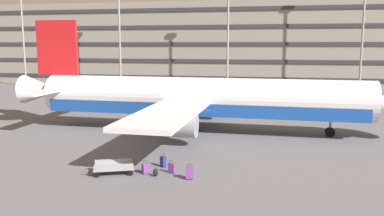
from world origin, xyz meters
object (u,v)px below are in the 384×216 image
Objects in this scene: suitcase_teal at (189,173)px; suitcase_black at (145,168)px; backpack_navy at (156,173)px; suitcase_silver at (172,168)px; suitcase_upright at (163,161)px; baggage_cart at (114,167)px; airliner at (197,99)px.

suitcase_teal is 3.12m from suitcase_black.
suitcase_teal is at bearing -3.63° from backpack_navy.
suitcase_teal reaches higher than suitcase_silver.
suitcase_upright reaches higher than baggage_cart.
suitcase_teal is 1.81× the size of backpack_navy.
suitcase_upright reaches higher than backpack_navy.
suitcase_silver is 0.26× the size of baggage_cart.
backpack_navy is at bearing -90.11° from airliner.
suitcase_upright reaches higher than suitcase_silver.
suitcase_upright is at bearing -90.47° from airliner.
suitcase_black is 0.93m from backpack_navy.
airliner reaches higher than suitcase_upright.
backpack_navy is (-0.85, -0.86, -0.11)m from suitcase_silver.
baggage_cart is (-2.01, -0.45, 0.06)m from suitcase_black.
airliner is 14.73m from suitcase_teal.
baggage_cart is at bearing -166.35° from suitcase_silver.
suitcase_teal is 5.08m from baggage_cart.
backpack_navy is at bearing -134.72° from suitcase_silver.
airliner is at bearing 93.54° from suitcase_silver.
suitcase_upright is at bearing 65.83° from suitcase_black.
airliner is 39.46× the size of suitcase_upright.
suitcase_upright reaches higher than suitcase_black.
suitcase_upright is at bearing 91.97° from backpack_navy.
suitcase_silver is (0.82, -13.30, -2.83)m from airliner.
suitcase_teal is (1.40, -1.00, 0.09)m from suitcase_silver.
suitcase_teal reaches higher than suitcase_black.
suitcase_upright is at bearing 37.47° from baggage_cart.
backpack_navy is at bearing -88.03° from suitcase_upright.
suitcase_silver is at bearing 14.89° from suitcase_black.
suitcase_silver is 1.73m from suitcase_black.
airliner is at bearing 86.48° from suitcase_black.
suitcase_teal reaches higher than backpack_navy.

